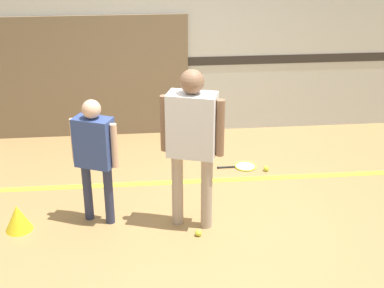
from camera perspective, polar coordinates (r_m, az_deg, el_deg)
The scene contains 10 objects.
ground_plane at distance 5.62m, azimuth -0.38°, elevation -7.84°, with size 16.00×16.00×0.00m, color #A87F4C.
wall_back at distance 7.32m, azimuth -2.19°, elevation 13.14°, with size 16.00×0.07×3.20m.
wall_panel at distance 7.46m, azimuth -10.71°, elevation 6.96°, with size 2.65×0.05×1.68m.
floor_stripe at distance 6.31m, azimuth -1.04°, elevation -4.05°, with size 14.40×0.10×0.01m.
person_instructor at distance 5.05m, azimuth 0.00°, elevation 1.16°, with size 0.59×0.38×1.63m.
person_student_left at distance 5.28m, azimuth -10.36°, elevation -0.49°, with size 0.46×0.33×1.31m.
racket_spare_on_floor at distance 6.69m, azimuth 5.54°, elevation -2.38°, with size 0.50×0.28×0.03m.
tennis_ball_near_instructor at distance 5.32m, azimuth 0.69°, elevation -9.46°, with size 0.07×0.07×0.07m, color #CCE038.
tennis_ball_by_spare_racket at distance 6.61m, azimuth 7.93°, elevation -2.60°, with size 0.07×0.07×0.07m, color #CCE038.
training_cone at distance 5.63m, azimuth -18.08°, elevation -7.49°, with size 0.27×0.27×0.27m.
Camera 1 is at (-0.43, -4.77, 2.95)m, focal length 50.00 mm.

